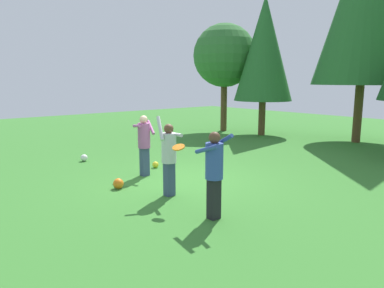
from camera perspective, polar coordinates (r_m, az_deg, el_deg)
ground_plane at (r=9.77m, az=-1.40°, el=-5.66°), size 40.00×40.00×0.00m
person_thrower at (r=8.24m, az=-3.66°, el=-1.47°), size 0.61×0.61×1.85m
person_catcher at (r=6.85m, az=3.53°, el=-3.75°), size 0.58×0.48×1.70m
person_bystander at (r=10.06m, az=-7.58°, el=0.58°), size 0.68×0.62×1.69m
frisbee at (r=7.59m, az=-2.14°, el=-0.51°), size 0.34×0.33×0.12m
ball_yellow at (r=11.10m, az=-5.79°, el=-3.26°), size 0.19×0.19×0.19m
ball_orange at (r=9.13m, az=-11.55°, el=-6.14°), size 0.26×0.26×0.26m
ball_white at (r=12.43m, az=-16.68°, el=-2.11°), size 0.23×0.23×0.23m
tree_left at (r=17.85m, az=11.33°, el=14.50°), size 2.74×2.74×6.54m
tree_far_left at (r=19.12m, az=5.16°, el=13.69°), size 3.22×3.22×5.50m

